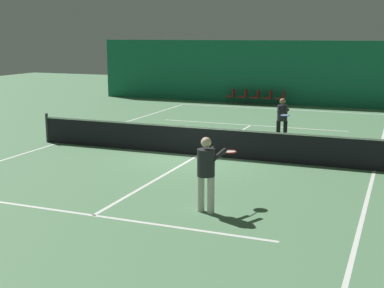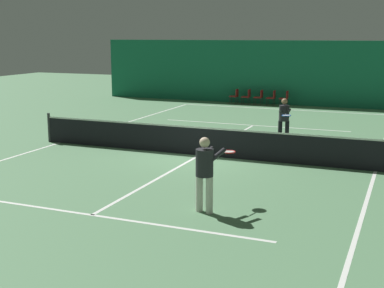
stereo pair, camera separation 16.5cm
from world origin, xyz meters
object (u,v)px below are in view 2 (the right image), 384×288
Objects in this scene: courtside_chair_4 at (285,97)px; tennis_net at (199,140)px; courtside_chair_2 at (260,96)px; courtside_chair_1 at (247,96)px; courtside_chair_3 at (272,97)px; player_far at (284,117)px; player_near at (206,169)px; courtside_chair_0 at (235,95)px.

tennis_net is at bearing 0.72° from courtside_chair_4.
courtside_chair_4 is at bearing 90.00° from courtside_chair_2.
tennis_net reaches higher than courtside_chair_1.
courtside_chair_3 is (0.72, 0.00, 0.00)m from courtside_chair_2.
player_far reaches higher than courtside_chair_2.
player_near is at bearing 9.54° from courtside_chair_3.
tennis_net reaches higher than courtside_chair_2.
player_far is 11.34m from courtside_chair_0.
courtside_chair_1 is 0.72m from courtside_chair_2.
player_far is 10.36m from courtside_chair_4.
player_near reaches higher than courtside_chair_4.
player_near reaches higher than courtside_chair_1.
player_near is 19.08m from courtside_chair_1.
courtside_chair_3 is at bearing 90.00° from courtside_chair_1.
tennis_net reaches higher than courtside_chair_4.
courtside_chair_2 is at bearing -90.00° from courtside_chair_4.
player_near is 2.03× the size of courtside_chair_4.
courtside_chair_0 is at bearing -170.21° from player_far.
courtside_chair_3 is at bearing 22.64° from player_near.
player_far is at bearing 23.56° from courtside_chair_1.
player_near is (2.22, -5.23, 0.48)m from tennis_net.
tennis_net is 7.41× the size of player_far.
courtside_chair_2 is 1.00× the size of courtside_chair_4.
courtside_chair_0 is 0.72m from courtside_chair_1.
player_far is (-0.16, 8.42, -0.05)m from player_near.
player_far is 1.93× the size of courtside_chair_0.
player_near reaches higher than tennis_net.
courtside_chair_4 is (-2.39, 18.52, -0.51)m from player_near.
courtside_chair_3 is (-0.89, 13.29, -0.03)m from tennis_net.
courtside_chair_0 is (-3.07, 13.29, -0.03)m from tennis_net.
tennis_net is 13.49m from courtside_chair_1.
player_near is 2.03× the size of courtside_chair_3.
courtside_chair_4 is at bearing 90.00° from courtside_chair_0.
player_near is at bearing -67.00° from tennis_net.
tennis_net is 14.29× the size of courtside_chair_1.
player_far is 1.93× the size of courtside_chair_2.
courtside_chair_1 and courtside_chair_2 have the same top height.
player_far reaches higher than courtside_chair_4.
player_near reaches higher than courtside_chair_0.
tennis_net is at bearing -50.04° from player_far.
courtside_chair_2 is at bearing 90.00° from courtside_chair_1.
player_near reaches higher than courtside_chair_2.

